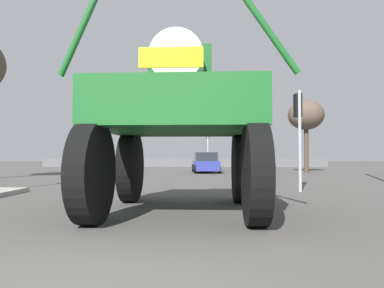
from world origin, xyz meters
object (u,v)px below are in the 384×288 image
(oversize_sprayer, at_px, (180,120))
(bare_tree_right, at_px, (306,116))
(traffic_signal_near_right, at_px, (298,118))
(traffic_signal_far_left, at_px, (208,139))
(sedan_ahead, at_px, (206,163))

(oversize_sprayer, bearing_deg, bare_tree_right, -22.65)
(oversize_sprayer, relative_size, bare_tree_right, 0.96)
(traffic_signal_near_right, xyz_separation_m, traffic_signal_far_left, (-2.68, 15.85, -0.03))
(traffic_signal_near_right, relative_size, traffic_signal_far_left, 1.01)
(bare_tree_right, bearing_deg, oversize_sprayer, -115.12)
(traffic_signal_near_right, xyz_separation_m, bare_tree_right, (4.74, 14.17, 1.67))
(traffic_signal_far_left, xyz_separation_m, bare_tree_right, (7.42, -1.68, 1.70))
(oversize_sprayer, distance_m, traffic_signal_near_right, 6.20)
(oversize_sprayer, bearing_deg, traffic_signal_far_left, -1.45)
(sedan_ahead, bearing_deg, traffic_signal_far_left, -10.68)
(traffic_signal_far_left, height_order, bare_tree_right, bare_tree_right)
(bare_tree_right, bearing_deg, traffic_signal_far_left, 167.26)
(sedan_ahead, distance_m, bare_tree_right, 8.46)
(sedan_ahead, height_order, bare_tree_right, bare_tree_right)
(oversize_sprayer, bearing_deg, traffic_signal_near_right, -38.89)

